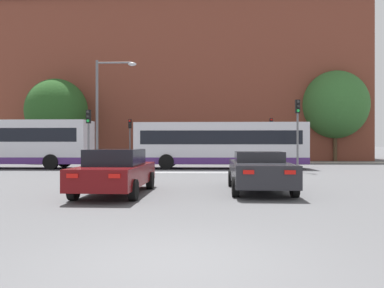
% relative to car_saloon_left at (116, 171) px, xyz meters
% --- Properties ---
extents(ground_plane, '(400.00, 400.00, 0.00)m').
position_rel_car_saloon_left_xyz_m(ground_plane, '(2.49, -7.17, -0.77)').
color(ground_plane, '#545456').
extents(stop_line_strip, '(9.51, 0.30, 0.01)m').
position_rel_car_saloon_left_xyz_m(stop_line_strip, '(2.49, 9.28, -0.76)').
color(stop_line_strip, silver).
rests_on(stop_line_strip, ground_plane).
extents(far_pavement, '(70.56, 2.50, 0.01)m').
position_rel_car_saloon_left_xyz_m(far_pavement, '(2.49, 21.62, -0.76)').
color(far_pavement, '#A09B91').
rests_on(far_pavement, ground_plane).
extents(brick_civic_building, '(38.13, 13.22, 22.80)m').
position_rel_car_saloon_left_xyz_m(brick_civic_building, '(0.65, 30.62, 7.97)').
color(brick_civic_building, brown).
rests_on(brick_civic_building, ground_plane).
extents(car_saloon_left, '(2.11, 4.79, 1.50)m').
position_rel_car_saloon_left_xyz_m(car_saloon_left, '(0.00, 0.00, 0.00)').
color(car_saloon_left, '#600C0F').
rests_on(car_saloon_left, ground_plane).
extents(car_roadster_right, '(2.16, 4.84, 1.40)m').
position_rel_car_saloon_left_xyz_m(car_roadster_right, '(4.90, 0.92, -0.04)').
color(car_roadster_right, '#232328').
rests_on(car_roadster_right, ground_plane).
extents(bus_crossing_lead, '(11.44, 2.75, 3.10)m').
position_rel_car_saloon_left_xyz_m(bus_crossing_lead, '(4.03, 13.12, 0.90)').
color(bus_crossing_lead, silver).
rests_on(bus_crossing_lead, ground_plane).
extents(bus_crossing_trailing, '(11.41, 2.66, 3.27)m').
position_rel_car_saloon_left_xyz_m(bus_crossing_trailing, '(-10.57, 12.80, 0.99)').
color(bus_crossing_trailing, silver).
rests_on(bus_crossing_trailing, ground_plane).
extents(traffic_light_near_right, '(0.26, 0.31, 4.29)m').
position_rel_car_saloon_left_xyz_m(traffic_light_near_right, '(8.48, 9.90, 2.11)').
color(traffic_light_near_right, slate).
rests_on(traffic_light_near_right, ground_plane).
extents(traffic_light_far_left, '(0.26, 0.31, 3.86)m').
position_rel_car_saloon_left_xyz_m(traffic_light_far_left, '(-3.66, 20.64, 1.85)').
color(traffic_light_far_left, slate).
rests_on(traffic_light_far_left, ground_plane).
extents(traffic_light_near_left, '(0.26, 0.31, 3.70)m').
position_rel_car_saloon_left_xyz_m(traffic_light_near_left, '(-3.93, 9.58, 1.75)').
color(traffic_light_near_left, slate).
rests_on(traffic_light_near_left, ground_plane).
extents(traffic_light_far_right, '(0.26, 0.31, 3.94)m').
position_rel_car_saloon_left_xyz_m(traffic_light_far_right, '(8.86, 20.76, 1.90)').
color(traffic_light_far_right, slate).
rests_on(traffic_light_far_right, ground_plane).
extents(street_lamp_junction, '(2.51, 0.36, 6.80)m').
position_rel_car_saloon_left_xyz_m(street_lamp_junction, '(-3.17, 10.33, 3.46)').
color(street_lamp_junction, slate).
rests_on(street_lamp_junction, ground_plane).
extents(pedestrian_waiting, '(0.45, 0.34, 1.74)m').
position_rel_car_saloon_left_xyz_m(pedestrian_waiting, '(-1.01, 21.58, 0.26)').
color(pedestrian_waiting, '#333851').
rests_on(pedestrian_waiting, ground_plane).
extents(pedestrian_walking_east, '(0.34, 0.45, 1.64)m').
position_rel_car_saloon_left_xyz_m(pedestrian_walking_east, '(4.43, 22.41, 0.19)').
color(pedestrian_walking_east, '#333851').
rests_on(pedestrian_walking_east, ground_plane).
extents(tree_by_building, '(4.29, 4.29, 6.90)m').
position_rel_car_saloon_left_xyz_m(tree_by_building, '(-12.46, 24.12, 3.87)').
color(tree_by_building, '#4C3823').
rests_on(tree_by_building, ground_plane).
extents(tree_kerbside, '(6.22, 6.22, 8.72)m').
position_rel_car_saloon_left_xyz_m(tree_kerbside, '(15.59, 24.11, 4.69)').
color(tree_kerbside, '#4C3823').
rests_on(tree_kerbside, ground_plane).
extents(tree_distant, '(5.63, 5.63, 7.69)m').
position_rel_car_saloon_left_xyz_m(tree_distant, '(-10.71, 21.76, 3.96)').
color(tree_distant, '#4C3823').
rests_on(tree_distant, ground_plane).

